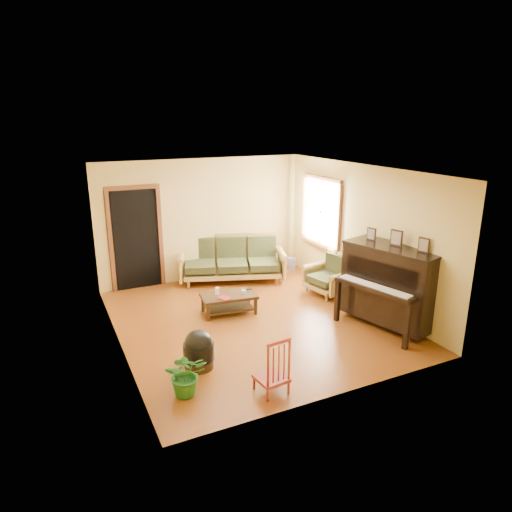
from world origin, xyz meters
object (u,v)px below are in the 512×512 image
sofa (232,259)px  potted_plant (186,374)px  armchair (328,274)px  red_chair (272,364)px  ceramic_crock (291,263)px  piano (390,287)px  coffee_table (229,304)px  footstool (199,354)px

sofa → potted_plant: bearing=-101.1°
armchair → red_chair: size_ratio=1.03×
armchair → ceramic_crock: (0.13, 1.67, -0.28)m
armchair → red_chair: 3.65m
piano → ceramic_crock: size_ratio=5.87×
red_chair → potted_plant: bearing=151.2°
ceramic_crock → potted_plant: potted_plant is taller
ceramic_crock → potted_plant: (-3.72, -3.83, 0.16)m
potted_plant → coffee_table: bearing=55.6°
coffee_table → armchair: armchair is taller
coffee_table → ceramic_crock: 2.84m
armchair → red_chair: armchair is taller
piano → red_chair: bearing=-176.3°
coffee_table → footstool: bearing=-125.2°
sofa → armchair: size_ratio=2.75×
armchair → footstool: size_ratio=1.85×
red_chair → potted_plant: (-1.00, 0.41, -0.11)m
armchair → piano: bearing=-96.9°
sofa → armchair: bearing=-27.9°
sofa → armchair: 2.09m
sofa → footstool: sofa is taller
red_chair → sofa: bearing=67.6°
red_chair → ceramic_crock: size_ratio=2.98×
coffee_table → potted_plant: potted_plant is taller
footstool → red_chair: size_ratio=0.55×
armchair → ceramic_crock: bearing=74.9°
piano → ceramic_crock: piano is taller
potted_plant → piano: bearing=7.7°
potted_plant → footstool: bearing=58.0°
footstool → ceramic_crock: size_ratio=1.65×
red_chair → ceramic_crock: bearing=50.8°
coffee_table → footstool: 1.90m
footstool → coffee_table: bearing=54.8°
ceramic_crock → red_chair: bearing=-122.7°
coffee_table → armchair: size_ratio=1.19×
armchair → footstool: bearing=-164.6°
potted_plant → ceramic_crock: bearing=45.8°
coffee_table → piano: size_ratio=0.62×
footstool → red_chair: bearing=-56.5°
potted_plant → sofa: bearing=59.6°
piano → armchair: bearing=78.9°
coffee_table → potted_plant: (-1.45, -2.12, 0.12)m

